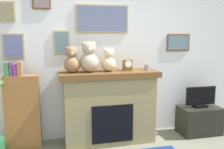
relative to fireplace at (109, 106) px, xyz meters
The scene contains 10 objects.
back_wall 0.82m from the fireplace, 96.10° to the left, with size 5.20×0.15×2.60m.
fireplace is the anchor object (origin of this frame).
bookshelf 1.23m from the fireplace, behind, with size 0.46×0.16×1.24m.
tv_stand 1.52m from the fireplace, ahead, with size 0.65×0.40×0.44m, color black.
television 1.49m from the fireplace, ahead, with size 0.51×0.14×0.33m.
candle_jar 0.81m from the fireplace, ahead, with size 0.08×0.08×0.09m, color gray.
mantel_clock 0.67m from the fireplace, ahead, with size 0.13×0.10×0.16m.
teddy_bear_brown 0.87m from the fireplace, behind, with size 0.23×0.23×0.37m.
teddy_bear_tan 0.78m from the fireplace, behind, with size 0.27×0.27×0.43m.
teddy_bear_grey 0.68m from the fireplace, 117.30° to the right, with size 0.21×0.21×0.34m.
Camera 1 is at (-0.71, -1.65, 1.60)m, focal length 38.39 mm.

